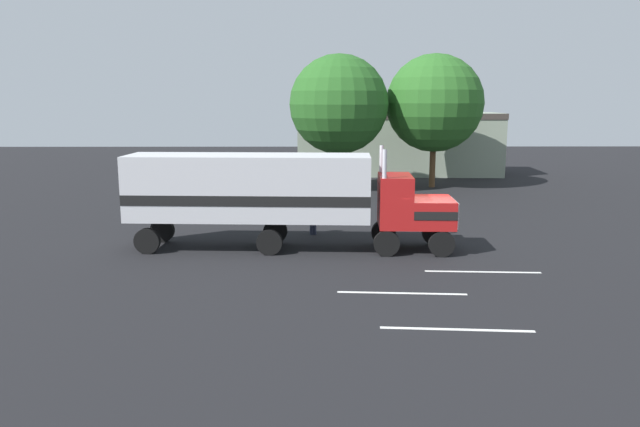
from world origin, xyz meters
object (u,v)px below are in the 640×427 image
object	(u,v)px
semi_truck	(274,192)
person_bystander	(313,216)
tree_left	(435,103)
tree_center	(339,104)
parked_car	(268,188)

from	to	relation	value
semi_truck	person_bystander	xyz separation A→B (m)	(1.67, 2.90, -1.63)
tree_left	tree_center	world-z (taller)	tree_left
parked_car	tree_left	xyz separation A→B (m)	(11.88, 5.80, 5.42)
person_bystander	tree_center	distance (m)	15.84
person_bystander	tree_center	xyz separation A→B (m)	(1.83, 14.83, 5.26)
semi_truck	tree_left	distance (m)	22.31
parked_car	tree_center	xyz separation A→B (m)	(4.79, 4.25, 5.35)
semi_truck	tree_left	size ratio (longest dim) A/B	1.45
parked_car	tree_left	distance (m)	14.29
person_bystander	tree_center	world-z (taller)	tree_center
tree_center	tree_left	bearing A→B (deg)	12.36
person_bystander	parked_car	size ratio (longest dim) A/B	0.35
person_bystander	tree_left	world-z (taller)	tree_left
parked_car	semi_truck	bearing A→B (deg)	-84.52
semi_truck	tree_center	size ratio (longest dim) A/B	1.47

